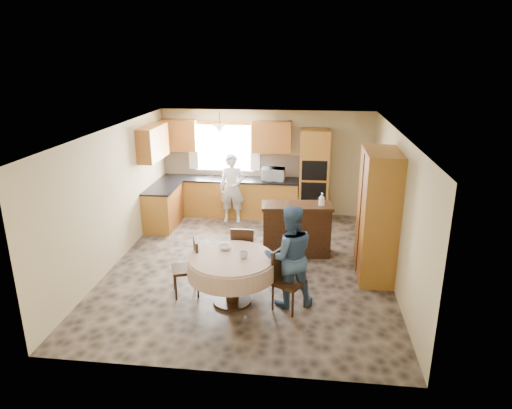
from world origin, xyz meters
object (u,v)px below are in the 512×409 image
at_px(oven_tower, 314,175).
at_px(dining_table, 232,267).
at_px(chair_right, 285,276).
at_px(chair_left, 190,264).
at_px(cupboard, 378,215).
at_px(person_dining, 289,256).
at_px(sideboard, 296,231).
at_px(chair_back, 243,250).
at_px(person_sink, 232,188).

height_order(oven_tower, dining_table, oven_tower).
xyz_separation_m(oven_tower, chair_right, (-0.43, -4.08, -0.53)).
relative_size(oven_tower, chair_left, 2.25).
bearing_deg(dining_table, cupboard, 27.72).
xyz_separation_m(chair_left, chair_right, (1.54, -0.26, 0.01)).
relative_size(dining_table, person_dining, 0.84).
xyz_separation_m(dining_table, chair_right, (0.82, -0.05, -0.08)).
xyz_separation_m(sideboard, chair_back, (-0.88, -1.10, 0.05)).
relative_size(oven_tower, chair_right, 2.23).
height_order(chair_back, person_dining, person_dining).
height_order(cupboard, chair_left, cupboard).
relative_size(cupboard, person_sink, 1.40).
relative_size(person_sink, person_dining, 0.99).
bearing_deg(person_dining, person_sink, -82.44).
bearing_deg(cupboard, chair_left, -161.60).
bearing_deg(chair_left, person_dining, 64.18).
bearing_deg(person_sink, chair_left, -95.48).
xyz_separation_m(chair_right, person_sink, (-1.42, 3.69, 0.27)).
bearing_deg(sideboard, chair_left, -139.34).
height_order(chair_left, chair_right, chair_right).
bearing_deg(cupboard, chair_right, -139.67).
bearing_deg(chair_back, dining_table, 86.29).
bearing_deg(dining_table, person_dining, 4.26).
height_order(oven_tower, chair_back, oven_tower).
height_order(oven_tower, person_dining, oven_tower).
xyz_separation_m(person_sink, person_dining, (1.48, -3.57, 0.01)).
bearing_deg(sideboard, oven_tower, 75.23).
height_order(dining_table, chair_back, chair_back).
distance_m(chair_left, chair_back, 1.00).
bearing_deg(chair_left, dining_table, 53.11).
xyz_separation_m(cupboard, person_sink, (-2.93, 2.41, -0.32)).
xyz_separation_m(cupboard, chair_right, (-1.50, -1.27, -0.59)).
xyz_separation_m(cupboard, chair_back, (-2.27, -0.37, -0.59)).
height_order(sideboard, dining_table, sideboard).
xyz_separation_m(chair_left, person_dining, (1.60, -0.14, 0.29)).
bearing_deg(chair_back, person_sink, -76.78).
bearing_deg(person_sink, chair_right, -72.35).
distance_m(oven_tower, person_sink, 1.91).
distance_m(oven_tower, person_dining, 3.98).
bearing_deg(person_sink, dining_table, -84.09).
distance_m(chair_left, person_sink, 3.44).
height_order(oven_tower, sideboard, oven_tower).
relative_size(chair_left, chair_back, 0.99).
xyz_separation_m(oven_tower, cupboard, (1.07, -2.80, 0.06)).
height_order(cupboard, chair_right, cupboard).
bearing_deg(chair_right, person_dining, 2.31).
bearing_deg(chair_right, chair_left, 108.82).
bearing_deg(chair_left, sideboard, 115.83).
bearing_deg(chair_left, cupboard, 87.68).
distance_m(chair_right, person_sink, 3.96).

